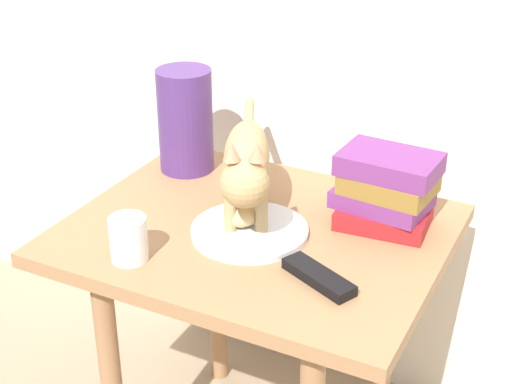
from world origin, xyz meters
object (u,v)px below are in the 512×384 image
object	(u,v)px
book_stack	(386,189)
candle_jar	(129,241)
green_vase	(185,120)
tv_remote	(319,277)
plate	(248,231)
bread_roll	(244,213)
cat	(246,163)
side_table	(256,269)

from	to	relation	value
book_stack	candle_jar	xyz separation A→B (m)	(-0.37, -0.34, -0.04)
green_vase	candle_jar	world-z (taller)	green_vase
green_vase	tv_remote	distance (m)	0.55
plate	candle_jar	size ratio (longest dim) A/B	2.70
candle_jar	tv_remote	bearing A→B (deg)	14.24
bread_roll	plate	bearing A→B (deg)	-29.87
bread_roll	cat	world-z (taller)	cat
book_stack	side_table	bearing A→B (deg)	-148.93
side_table	plate	xyz separation A→B (m)	(-0.00, -0.03, 0.10)
plate	book_stack	bearing A→B (deg)	35.77
side_table	book_stack	bearing A→B (deg)	31.07
bread_roll	green_vase	distance (m)	0.33
candle_jar	side_table	bearing A→B (deg)	53.12
side_table	tv_remote	bearing A→B (deg)	-33.33
book_stack	green_vase	world-z (taller)	green_vase
tv_remote	book_stack	bearing A→B (deg)	107.21
cat	tv_remote	xyz separation A→B (m)	(0.21, -0.13, -0.12)
side_table	tv_remote	distance (m)	0.24
green_vase	plate	bearing A→B (deg)	-37.99
side_table	book_stack	distance (m)	0.31
tv_remote	green_vase	bearing A→B (deg)	171.40
plate	tv_remote	distance (m)	0.21
cat	candle_jar	size ratio (longest dim) A/B	5.18
bread_roll	green_vase	bearing A→B (deg)	141.61
book_stack	bread_roll	bearing A→B (deg)	-147.21
side_table	tv_remote	world-z (taller)	tv_remote
side_table	plate	world-z (taller)	plate
cat	plate	bearing A→B (deg)	-58.78
side_table	candle_jar	bearing A→B (deg)	-126.88
side_table	book_stack	xyz separation A→B (m)	(0.22, 0.13, 0.17)
bread_roll	cat	distance (m)	0.10
plate	green_vase	distance (m)	0.35
cat	green_vase	bearing A→B (deg)	145.18
book_stack	green_vase	size ratio (longest dim) A/B	0.86
cat	green_vase	size ratio (longest dim) A/B	1.87
cat	candle_jar	xyz separation A→B (m)	(-0.13, -0.22, -0.09)
side_table	tv_remote	xyz separation A→B (m)	(0.18, -0.12, 0.11)
book_stack	tv_remote	bearing A→B (deg)	-97.80
side_table	bread_roll	size ratio (longest dim) A/B	9.15
candle_jar	tv_remote	size ratio (longest dim) A/B	0.57
tv_remote	candle_jar	bearing A→B (deg)	-140.74
side_table	green_vase	distance (m)	0.39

